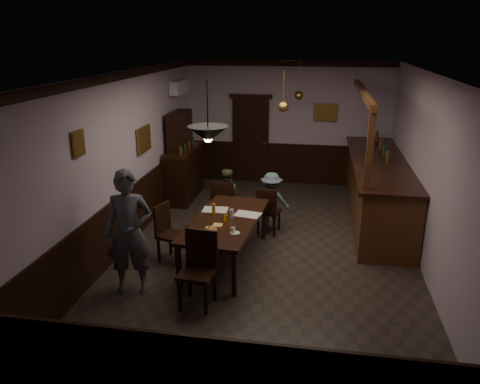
% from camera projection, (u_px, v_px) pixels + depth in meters
% --- Properties ---
extents(room, '(5.01, 8.01, 3.01)m').
position_uv_depth(room, '(269.00, 167.00, 7.71)').
color(room, '#2D2621').
rests_on(room, ground).
extents(dining_table, '(1.18, 2.28, 0.75)m').
position_uv_depth(dining_table, '(226.00, 222.00, 7.55)').
color(dining_table, black).
rests_on(dining_table, ground).
extents(chair_far_left, '(0.46, 0.46, 0.98)m').
position_uv_depth(chair_far_left, '(223.00, 203.00, 8.87)').
color(chair_far_left, black).
rests_on(chair_far_left, ground).
extents(chair_far_right, '(0.46, 0.46, 0.90)m').
position_uv_depth(chair_far_right, '(268.00, 209.00, 8.68)').
color(chair_far_right, black).
rests_on(chair_far_right, ground).
extents(chair_near, '(0.50, 0.50, 1.06)m').
position_uv_depth(chair_near, '(199.00, 265.00, 6.38)').
color(chair_near, black).
rests_on(chair_near, ground).
extents(chair_side, '(0.52, 0.52, 0.97)m').
position_uv_depth(chair_side, '(168.00, 230.00, 7.65)').
color(chair_side, black).
rests_on(chair_side, ground).
extents(person_standing, '(0.75, 0.58, 1.83)m').
position_uv_depth(person_standing, '(129.00, 233.00, 6.58)').
color(person_standing, '#51535D').
rests_on(person_standing, ground).
extents(person_seated_left, '(0.61, 0.51, 1.13)m').
position_uv_depth(person_seated_left, '(226.00, 197.00, 9.12)').
color(person_seated_left, '#4F5734').
rests_on(person_seated_left, ground).
extents(person_seated_right, '(0.74, 0.45, 1.12)m').
position_uv_depth(person_seated_right, '(271.00, 201.00, 8.91)').
color(person_seated_right, slate).
rests_on(person_seated_right, ground).
extents(newspaper_left, '(0.44, 0.32, 0.01)m').
position_uv_depth(newspaper_left, '(215.00, 210.00, 7.91)').
color(newspaper_left, silver).
rests_on(newspaper_left, dining_table).
extents(newspaper_right, '(0.47, 0.37, 0.01)m').
position_uv_depth(newspaper_right, '(248.00, 214.00, 7.70)').
color(newspaper_right, silver).
rests_on(newspaper_right, dining_table).
extents(napkin, '(0.16, 0.16, 0.00)m').
position_uv_depth(napkin, '(218.00, 225.00, 7.28)').
color(napkin, '#DEBE52').
rests_on(napkin, dining_table).
extents(saucer, '(0.15, 0.15, 0.01)m').
position_uv_depth(saucer, '(235.00, 233.00, 6.98)').
color(saucer, white).
rests_on(saucer, dining_table).
extents(coffee_cup, '(0.09, 0.09, 0.07)m').
position_uv_depth(coffee_cup, '(233.00, 230.00, 6.98)').
color(coffee_cup, white).
rests_on(coffee_cup, saucer).
extents(pastry_plate, '(0.22, 0.22, 0.01)m').
position_uv_depth(pastry_plate, '(210.00, 232.00, 7.01)').
color(pastry_plate, white).
rests_on(pastry_plate, dining_table).
extents(pastry_ring_a, '(0.13, 0.13, 0.04)m').
position_uv_depth(pastry_ring_a, '(209.00, 228.00, 7.07)').
color(pastry_ring_a, '#C68C47').
rests_on(pastry_ring_a, pastry_plate).
extents(pastry_ring_b, '(0.13, 0.13, 0.04)m').
position_uv_depth(pastry_ring_b, '(213.00, 229.00, 7.03)').
color(pastry_ring_b, '#C68C47').
rests_on(pastry_ring_b, pastry_plate).
extents(soda_can, '(0.07, 0.07, 0.12)m').
position_uv_depth(soda_can, '(226.00, 219.00, 7.37)').
color(soda_can, '#FF9D15').
rests_on(soda_can, dining_table).
extents(beer_glass, '(0.06, 0.06, 0.20)m').
position_uv_depth(beer_glass, '(214.00, 210.00, 7.64)').
color(beer_glass, '#BF721E').
rests_on(beer_glass, dining_table).
extents(water_glass, '(0.06, 0.06, 0.15)m').
position_uv_depth(water_glass, '(232.00, 214.00, 7.54)').
color(water_glass, silver).
rests_on(water_glass, dining_table).
extents(pepper_mill, '(0.04, 0.04, 0.14)m').
position_uv_depth(pepper_mill, '(187.00, 230.00, 6.92)').
color(pepper_mill, black).
rests_on(pepper_mill, dining_table).
extents(sideboard, '(0.53, 1.50, 1.98)m').
position_uv_depth(sideboard, '(183.00, 164.00, 10.53)').
color(sideboard, black).
rests_on(sideboard, ground).
extents(bar_counter, '(1.07, 4.61, 2.58)m').
position_uv_depth(bar_counter, '(377.00, 186.00, 9.48)').
color(bar_counter, '#533216').
rests_on(bar_counter, ground).
extents(door_back, '(0.90, 0.06, 2.10)m').
position_uv_depth(door_back, '(250.00, 141.00, 11.69)').
color(door_back, black).
rests_on(door_back, ground).
extents(ac_unit, '(0.20, 0.85, 0.30)m').
position_uv_depth(ac_unit, '(179.00, 87.00, 10.50)').
color(ac_unit, white).
rests_on(ac_unit, ground).
extents(picture_left_small, '(0.04, 0.28, 0.36)m').
position_uv_depth(picture_left_small, '(79.00, 143.00, 6.40)').
color(picture_left_small, olive).
rests_on(picture_left_small, ground).
extents(picture_left_large, '(0.04, 0.62, 0.48)m').
position_uv_depth(picture_left_large, '(144.00, 139.00, 8.79)').
color(picture_left_large, olive).
rests_on(picture_left_large, ground).
extents(picture_back, '(0.55, 0.04, 0.42)m').
position_uv_depth(picture_back, '(325.00, 113.00, 11.17)').
color(picture_back, olive).
rests_on(picture_back, ground).
extents(pendant_iron, '(0.56, 0.56, 0.82)m').
position_uv_depth(pendant_iron, '(208.00, 134.00, 6.31)').
color(pendant_iron, black).
rests_on(pendant_iron, ground).
extents(pendant_brass_mid, '(0.20, 0.20, 0.81)m').
position_uv_depth(pendant_brass_mid, '(283.00, 107.00, 8.66)').
color(pendant_brass_mid, '#BF8C3F').
rests_on(pendant_brass_mid, ground).
extents(pendant_brass_far, '(0.20, 0.20, 0.81)m').
position_uv_depth(pendant_brass_far, '(299.00, 95.00, 10.26)').
color(pendant_brass_far, '#BF8C3F').
rests_on(pendant_brass_far, ground).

